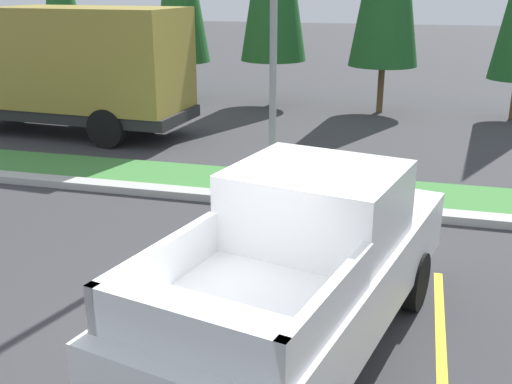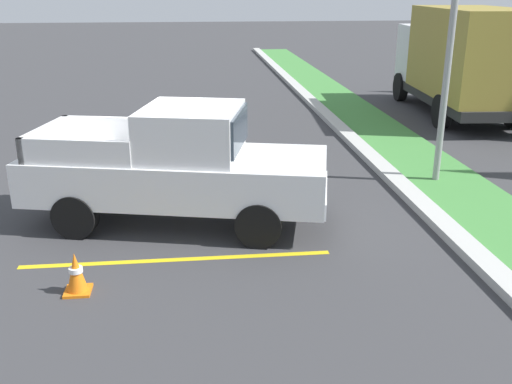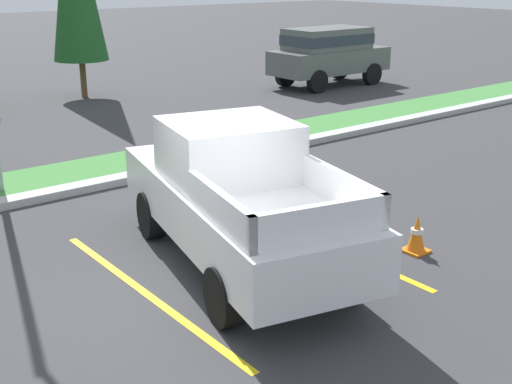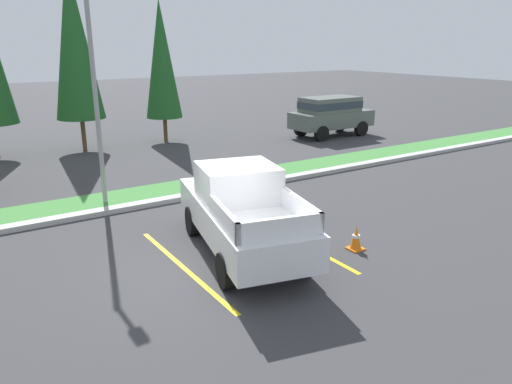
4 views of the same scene
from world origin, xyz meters
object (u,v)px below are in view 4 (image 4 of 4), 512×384
object	(u,v)px
pickup_truck_main	(241,211)
cypress_tree_right_inner	(74,41)
street_light	(96,82)
cypress_tree_rightmost	(162,60)
traffic_cone	(356,238)
suv_distant	(331,113)

from	to	relation	value
pickup_truck_main	cypress_tree_right_inner	size ratio (longest dim) A/B	0.66
street_light	cypress_tree_right_inner	distance (m)	8.88
cypress_tree_rightmost	traffic_cone	world-z (taller)	cypress_tree_rightmost
cypress_tree_rightmost	traffic_cone	distance (m)	15.81
pickup_truck_main	traffic_cone	xyz separation A→B (m)	(2.40, -1.41, -0.75)
cypress_tree_right_inner	cypress_tree_rightmost	world-z (taller)	cypress_tree_right_inner
cypress_tree_right_inner	traffic_cone	xyz separation A→B (m)	(2.53, -15.37, -4.63)
traffic_cone	cypress_tree_rightmost	bearing A→B (deg)	84.37
suv_distant	street_light	xyz separation A→B (m)	(-13.66, -5.13, 2.51)
traffic_cone	suv_distant	bearing A→B (deg)	51.04
suv_distant	cypress_tree_rightmost	size ratio (longest dim) A/B	0.67
suv_distant	traffic_cone	xyz separation A→B (m)	(-9.57, -11.83, -0.95)
suv_distant	cypress_tree_rightmost	distance (m)	9.21
traffic_cone	street_light	bearing A→B (deg)	121.36
pickup_truck_main	cypress_tree_rightmost	bearing A→B (deg)	74.25
cypress_tree_right_inner	cypress_tree_rightmost	xyz separation A→B (m)	(4.04, -0.09, -0.86)
suv_distant	cypress_tree_right_inner	bearing A→B (deg)	163.71
suv_distant	street_light	distance (m)	14.80
pickup_truck_main	traffic_cone	bearing A→B (deg)	-30.34
cypress_tree_right_inner	traffic_cone	distance (m)	16.25
cypress_tree_right_inner	traffic_cone	world-z (taller)	cypress_tree_right_inner
traffic_cone	pickup_truck_main	bearing A→B (deg)	149.66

